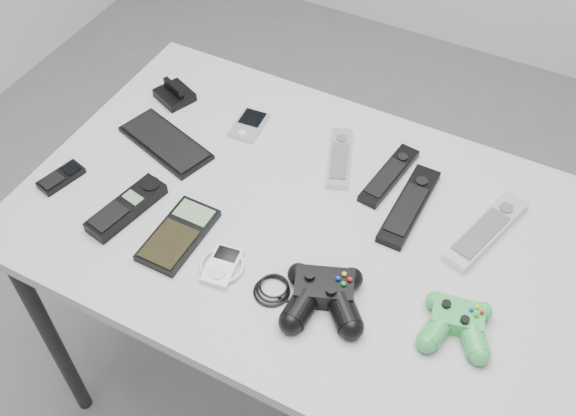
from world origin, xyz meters
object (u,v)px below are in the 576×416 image
at_px(pda_keyboard, 166,142).
at_px(calculator, 178,235).
at_px(remote_black_a, 389,175).
at_px(remote_silver_a, 340,157).
at_px(cordless_handset, 127,207).
at_px(desk, 306,239).
at_px(controller_black, 324,294).
at_px(controller_green, 457,322).
at_px(mp3_player, 222,266).
at_px(remote_black_b, 409,205).
at_px(mobile_phone, 61,177).
at_px(pda, 249,125).
at_px(remote_silver_b, 486,230).

bearing_deg(pda_keyboard, calculator, -33.28).
bearing_deg(remote_black_a, pda_keyboard, -156.83).
xyz_separation_m(remote_silver_a, cordless_handset, (-0.32, -0.33, 0.00)).
height_order(desk, pda_keyboard, pda_keyboard).
xyz_separation_m(controller_black, controller_green, (0.23, 0.06, -0.00)).
bearing_deg(cordless_handset, controller_black, 9.57).
bearing_deg(controller_black, mp3_player, 164.23).
height_order(remote_black_b, controller_green, controller_green).
distance_m(pda_keyboard, cordless_handset, 0.20).
xyz_separation_m(calculator, controller_black, (0.32, -0.00, 0.02)).
relative_size(remote_silver_a, mp3_player, 1.94).
xyz_separation_m(mobile_phone, cordless_handset, (0.18, -0.01, 0.01)).
height_order(pda, cordless_handset, cordless_handset).
bearing_deg(desk, controller_green, -17.11).
bearing_deg(mp3_player, remote_silver_b, 28.59).
distance_m(remote_silver_b, cordless_handset, 0.72).
distance_m(mobile_phone, calculator, 0.31).
distance_m(pda, calculator, 0.35).
distance_m(pda, remote_black_b, 0.42).
height_order(desk, mp3_player, mp3_player).
bearing_deg(remote_silver_b, pda_keyboard, -156.84).
distance_m(pda, remote_black_a, 0.34).
relative_size(remote_silver_b, controller_green, 1.68).
relative_size(pda, remote_black_a, 0.51).
relative_size(pda, mobile_phone, 1.00).
relative_size(remote_black_a, controller_black, 0.74).
relative_size(remote_silver_a, cordless_handset, 0.99).
distance_m(calculator, mp3_player, 0.12).
bearing_deg(mobile_phone, remote_silver_a, 47.67).
height_order(pda_keyboard, remote_black_b, remote_black_b).
xyz_separation_m(pda_keyboard, remote_silver_b, (0.71, 0.08, 0.00)).
height_order(remote_silver_b, calculator, remote_silver_b).
bearing_deg(pda_keyboard, remote_black_a, 32.63).
relative_size(remote_black_a, remote_silver_b, 0.83).
bearing_deg(controller_green, controller_black, -177.93).
xyz_separation_m(remote_silver_a, controller_black, (0.13, -0.35, 0.02)).
height_order(remote_black_a, remote_black_b, remote_black_b).
bearing_deg(pda_keyboard, desk, 9.85).
bearing_deg(calculator, remote_silver_b, 28.64).
height_order(pda_keyboard, calculator, calculator).
xyz_separation_m(remote_silver_a, remote_black_a, (0.12, 0.00, -0.00)).
bearing_deg(pda_keyboard, cordless_handset, -61.03).
distance_m(pda, remote_silver_b, 0.57).
xyz_separation_m(remote_silver_a, mp3_player, (-0.08, -0.37, -0.00)).
distance_m(pda_keyboard, remote_black_b, 0.55).
bearing_deg(desk, pda_keyboard, 172.85).
bearing_deg(calculator, cordless_handset, 176.83).
bearing_deg(mobile_phone, controller_black, 12.73).
relative_size(desk, pda, 11.95).
height_order(calculator, mp3_player, calculator).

